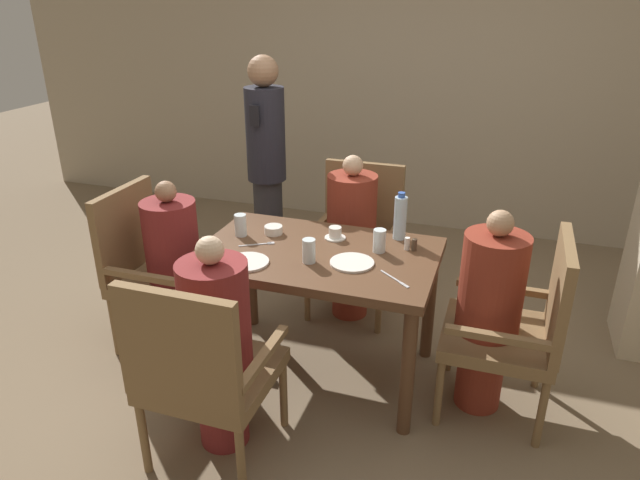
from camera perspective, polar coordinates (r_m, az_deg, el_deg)
name	(u,v)px	position (r m, az deg, el deg)	size (l,w,h in m)	color
ground_plane	(318,369)	(3.47, -0.22, -12.76)	(16.00, 16.00, 0.00)	#7A664C
wall_back	(410,72)	(5.26, 8.95, 16.24)	(8.00, 0.06, 2.80)	tan
dining_table	(318,269)	(3.12, -0.24, -2.92)	(1.28, 0.82, 0.77)	brown
chair_left_side	(153,263)	(3.63, -16.40, -2.26)	(0.55, 0.55, 0.99)	brown
diner_in_left_chair	(174,264)	(3.54, -14.39, -2.32)	(0.32, 0.32, 1.07)	maroon
chair_far_side	(357,234)	(3.90, 3.73, 0.57)	(0.55, 0.55, 0.99)	brown
diner_in_far_chair	(351,236)	(3.75, 3.14, 0.38)	(0.32, 0.32, 1.12)	maroon
chair_right_side	(519,323)	(3.05, 19.26, -7.86)	(0.55, 0.55, 0.99)	brown
diner_in_right_chair	(488,311)	(3.03, 16.48, -6.79)	(0.32, 0.32, 1.12)	maroon
chair_near_corner	(202,368)	(2.63, -11.74, -12.45)	(0.55, 0.55, 0.99)	brown
diner_in_near_chair	(218,343)	(2.72, -10.20, -10.07)	(0.32, 0.32, 1.10)	maroon
standing_host	(267,164)	(4.22, -5.36, 7.56)	(0.28, 0.32, 1.66)	#2D2D33
plate_main_left	(247,262)	(2.96, -7.33, -2.20)	(0.23, 0.23, 0.01)	white
plate_main_right	(352,263)	(2.94, 3.22, -2.27)	(0.23, 0.23, 0.01)	white
teacup_with_saucer	(335,234)	(3.22, 1.52, 0.64)	(0.12, 0.12, 0.07)	white
bowl_small	(273,230)	(3.30, -4.67, 1.02)	(0.10, 0.10, 0.05)	white
water_bottle	(400,217)	(3.22, 8.03, 2.26)	(0.07, 0.07, 0.27)	silver
glass_tall_near	(241,225)	(3.28, -7.95, 1.49)	(0.07, 0.07, 0.13)	silver
glass_tall_mid	(309,251)	(2.93, -1.08, -1.09)	(0.07, 0.07, 0.13)	silver
glass_tall_far	(379,241)	(3.06, 5.96, -0.07)	(0.07, 0.07, 0.13)	silver
salt_shaker	(407,244)	(3.12, 8.71, -0.36)	(0.03, 0.03, 0.07)	white
pepper_shaker	(414,245)	(3.11, 9.41, -0.48)	(0.03, 0.03, 0.07)	#4C3D2D
fork_beside_plate	(261,244)	(3.17, -5.97, -0.41)	(0.18, 0.12, 0.00)	silver
knife_beside_plate	(396,280)	(2.80, 7.59, -3.96)	(0.17, 0.14, 0.00)	silver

